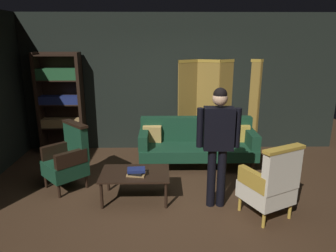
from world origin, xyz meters
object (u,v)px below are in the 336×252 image
velvet_couch (197,142)px  standing_figure (218,137)px  armchair_gilt_accent (270,183)px  book_tan_leather (136,174)px  book_black_cloth (136,172)px  folding_screen (227,103)px  book_navy_cloth (136,170)px  bookshelf (61,101)px  armchair_wing_left (68,158)px  coffee_table (135,176)px

velvet_couch → standing_figure: size_ratio=1.25×
velvet_couch → armchair_gilt_accent: 1.95m
armchair_gilt_accent → book_tan_leather: bearing=166.3°
standing_figure → book_black_cloth: standing_figure is taller
folding_screen → standing_figure: bearing=-104.1°
book_tan_leather → book_navy_cloth: 0.06m
book_black_cloth → book_navy_cloth: (0.00, 0.00, 0.04)m
armchair_gilt_accent → book_navy_cloth: size_ratio=4.12×
bookshelf → book_navy_cloth: bookshelf is taller
armchair_gilt_accent → armchair_wing_left: same height
folding_screen → armchair_wing_left: (-2.85, -1.78, -0.50)m
bookshelf → coffee_table: bookshelf is taller
armchair_wing_left → standing_figure: standing_figure is taller
folding_screen → book_tan_leather: size_ratio=8.10×
coffee_table → book_navy_cloth: 0.15m
standing_figure → book_tan_leather: (-1.13, 0.13, -0.59)m
standing_figure → coffee_table: bearing=170.0°
standing_figure → book_black_cloth: 1.27m
bookshelf → velvet_couch: 2.87m
folding_screen → book_black_cloth: 2.91m
bookshelf → velvet_couch: (2.70, -0.74, -0.63)m
folding_screen → coffee_table: bearing=-128.7°
armchair_gilt_accent → armchair_wing_left: (-2.91, 0.93, 0.00)m
book_black_cloth → standing_figure: bearing=-6.4°
velvet_couch → book_tan_leather: (-1.02, -1.35, -0.02)m
coffee_table → velvet_couch: bearing=50.7°
folding_screen → book_navy_cloth: 2.90m
book_tan_leather → book_black_cloth: bearing=0.0°
velvet_couch → book_black_cloth: 1.69m
armchair_wing_left → coffee_table: bearing=-20.9°
bookshelf → book_navy_cloth: (1.68, -2.10, -0.59)m
bookshelf → coffee_table: bearing=-50.6°
folding_screen → standing_figure: (-0.60, -2.40, 0.04)m
book_tan_leather → folding_screen: bearing=52.7°
folding_screen → book_black_cloth: (-1.73, -2.28, -0.52)m
folding_screen → armchair_gilt_accent: 2.76m
folding_screen → bookshelf: bookshelf is taller
velvet_couch → book_black_cloth: (-1.02, -1.35, 0.01)m
velvet_couch → book_navy_cloth: 1.69m
coffee_table → book_tan_leather: size_ratio=3.88×
coffee_table → armchair_wing_left: 1.18m
folding_screen → book_navy_cloth: bearing=-127.3°
velvet_couch → armchair_wing_left: size_ratio=2.04×
book_black_cloth → book_navy_cloth: 0.04m
standing_figure → book_tan_leather: standing_figure is taller
bookshelf → book_navy_cloth: size_ratio=8.12×
book_tan_leather → armchair_wing_left: bearing=156.2°
armchair_wing_left → book_navy_cloth: (1.12, -0.49, 0.01)m
folding_screen → book_black_cloth: bearing=-127.3°
folding_screen → velvet_couch: (-0.72, -0.92, -0.53)m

